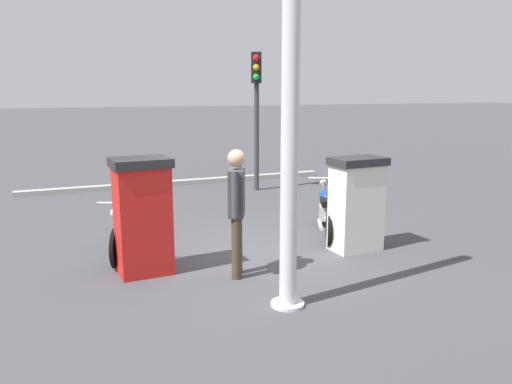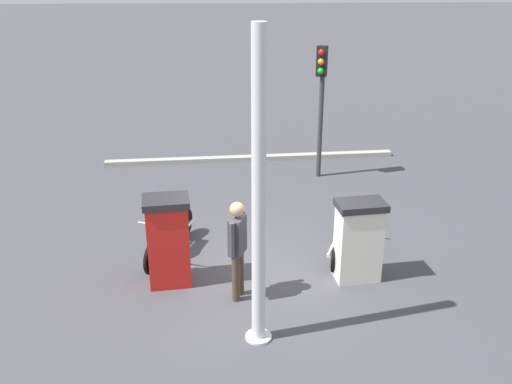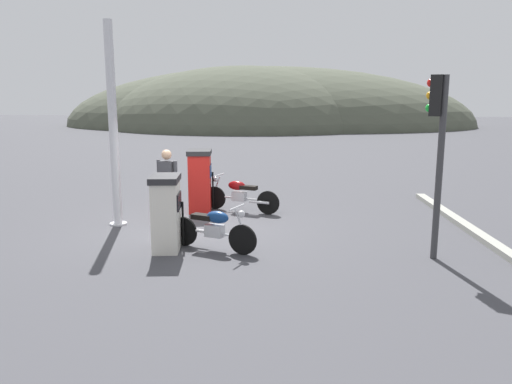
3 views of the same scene
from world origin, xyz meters
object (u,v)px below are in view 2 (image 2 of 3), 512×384
Objects in this scene: roadside_traffic_light at (321,89)px; attendant_person at (238,244)px; fuel_pump_near at (358,240)px; canopy_support_pole at (259,203)px; motorcycle_far_pump at (169,232)px; motorcycle_near_pump at (343,231)px; fuel_pump_far at (168,241)px.

attendant_person is at bearing 158.89° from roadside_traffic_light.
fuel_pump_near is at bearing 179.67° from roadside_traffic_light.
canopy_support_pole reaches higher than fuel_pump_near.
attendant_person reaches higher than motorcycle_far_pump.
roadside_traffic_light reaches higher than motorcycle_near_pump.
motorcycle_far_pump reaches higher than motorcycle_near_pump.
canopy_support_pole reaches higher than fuel_pump_far.
motorcycle_far_pump is 2.09m from attendant_person.
fuel_pump_near is 5.24m from roadside_traffic_light.
motorcycle_near_pump is at bearing -91.62° from motorcycle_far_pump.
canopy_support_pole is at bearing 132.44° from fuel_pump_near.
fuel_pump_near reaches higher than motorcycle_far_pump.
canopy_support_pole reaches higher than motorcycle_near_pump.
motorcycle_near_pump is 4.48m from roadside_traffic_light.
motorcycle_near_pump is 3.58m from canopy_support_pole.
roadside_traffic_light is at bearing -15.50° from canopy_support_pole.
attendant_person reaches higher than fuel_pump_near.
motorcycle_far_pump is 0.44× the size of canopy_support_pole.
attendant_person is at bearing 125.58° from motorcycle_near_pump.
attendant_person is at bearing -114.27° from fuel_pump_far.
roadside_traffic_light is 0.72× the size of canopy_support_pole.
canopy_support_pole is at bearing -165.71° from attendant_person.
motorcycle_far_pump is at bearing 30.55° from canopy_support_pole.
fuel_pump_far is 0.35× the size of canopy_support_pole.
motorcycle_far_pump is at bearing 73.42° from fuel_pump_near.
fuel_pump_far is 0.93× the size of attendant_person.
motorcycle_near_pump is 0.89× the size of motorcycle_far_pump.
attendant_person is at bearing 104.20° from fuel_pump_near.
motorcycle_far_pump is (1.01, 0.11, -0.35)m from fuel_pump_far.
fuel_pump_near is 0.73× the size of motorcycle_far_pump.
fuel_pump_far is 2.63m from canopy_support_pole.
attendant_person is (-0.53, 2.11, 0.26)m from fuel_pump_near.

